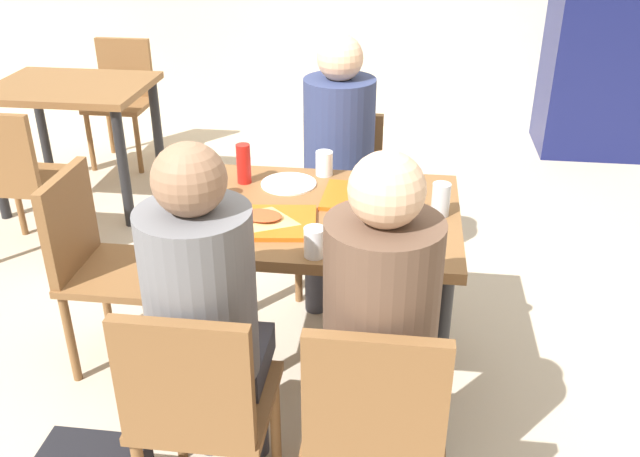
{
  "coord_description": "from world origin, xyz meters",
  "views": [
    {
      "loc": [
        0.29,
        -2.26,
        1.86
      ],
      "look_at": [
        0.0,
        0.0,
        0.67
      ],
      "focal_mm": 38.82,
      "sensor_mm": 36.0,
      "label": 1
    }
  ],
  "objects_px": {
    "chair_near_left": "(198,403)",
    "chair_left_end": "(98,257)",
    "main_table": "(320,237)",
    "plastic_cup_b": "(315,242)",
    "soda_can": "(441,199)",
    "pizza_slice_a": "(262,217)",
    "plastic_cup_a": "(324,163)",
    "tray_red_near": "(265,223)",
    "background_chair_far": "(123,92)",
    "drink_fridge": "(606,18)",
    "paper_plate_center": "(289,184)",
    "plastic_cup_c": "(215,186)",
    "background_table": "(73,105)",
    "background_chair_near": "(13,174)",
    "person_in_brown_jacket": "(381,318)",
    "condiment_bottle": "(244,164)",
    "chair_far_side": "(340,189)",
    "pizza_slice_b": "(371,193)",
    "foil_bundle": "(203,194)",
    "paper_plate_near_edge": "(357,240)",
    "person_far_side": "(338,152)",
    "chair_near_right": "(375,419)",
    "tray_red_far": "(371,198)",
    "person_in_red": "(205,305)"
  },
  "relations": [
    {
      "from": "chair_near_left",
      "to": "chair_left_end",
      "type": "height_order",
      "value": "same"
    },
    {
      "from": "main_table",
      "to": "chair_near_left",
      "type": "bearing_deg",
      "value": -108.18
    },
    {
      "from": "plastic_cup_b",
      "to": "soda_can",
      "type": "xyz_separation_m",
      "value": [
        0.41,
        0.35,
        0.01
      ]
    },
    {
      "from": "pizza_slice_a",
      "to": "plastic_cup_a",
      "type": "distance_m",
      "value": 0.49
    },
    {
      "from": "tray_red_near",
      "to": "background_chair_far",
      "type": "xyz_separation_m",
      "value": [
        -1.49,
        2.36,
        -0.27
      ]
    },
    {
      "from": "main_table",
      "to": "drink_fridge",
      "type": "height_order",
      "value": "drink_fridge"
    },
    {
      "from": "paper_plate_center",
      "to": "soda_can",
      "type": "distance_m",
      "value": 0.62
    },
    {
      "from": "plastic_cup_a",
      "to": "plastic_cup_b",
      "type": "distance_m",
      "value": 0.67
    },
    {
      "from": "tray_red_near",
      "to": "plastic_cup_a",
      "type": "distance_m",
      "value": 0.5
    },
    {
      "from": "chair_near_left",
      "to": "plastic_cup_c",
      "type": "xyz_separation_m",
      "value": [
        -0.15,
        0.84,
        0.31
      ]
    },
    {
      "from": "background_table",
      "to": "background_chair_near",
      "type": "xyz_separation_m",
      "value": [
        0.0,
        -0.73,
        -0.13
      ]
    },
    {
      "from": "person_in_brown_jacket",
      "to": "condiment_bottle",
      "type": "xyz_separation_m",
      "value": [
        -0.59,
        0.85,
        0.1
      ]
    },
    {
      "from": "chair_far_side",
      "to": "pizza_slice_b",
      "type": "distance_m",
      "value": 0.73
    },
    {
      "from": "condiment_bottle",
      "to": "background_chair_far",
      "type": "bearing_deg",
      "value": 123.7
    },
    {
      "from": "background_chair_far",
      "to": "pizza_slice_b",
      "type": "bearing_deg",
      "value": -48.6
    },
    {
      "from": "chair_left_end",
      "to": "foil_bundle",
      "type": "bearing_deg",
      "value": -2.44
    },
    {
      "from": "tray_red_near",
      "to": "paper_plate_center",
      "type": "bearing_deg",
      "value": 85.87
    },
    {
      "from": "paper_plate_near_edge",
      "to": "pizza_slice_b",
      "type": "xyz_separation_m",
      "value": [
        0.03,
        0.34,
        0.02
      ]
    },
    {
      "from": "plastic_cup_c",
      "to": "condiment_bottle",
      "type": "height_order",
      "value": "condiment_bottle"
    },
    {
      "from": "person_far_side",
      "to": "plastic_cup_c",
      "type": "xyz_separation_m",
      "value": [
        -0.41,
        -0.58,
        0.07
      ]
    },
    {
      "from": "plastic_cup_a",
      "to": "person_in_brown_jacket",
      "type": "bearing_deg",
      "value": -73.88
    },
    {
      "from": "main_table",
      "to": "chair_near_right",
      "type": "xyz_separation_m",
      "value": [
        0.26,
        -0.78,
        -0.15
      ]
    },
    {
      "from": "chair_near_right",
      "to": "pizza_slice_b",
      "type": "relative_size",
      "value": 3.72
    },
    {
      "from": "person_far_side",
      "to": "plastic_cup_c",
      "type": "distance_m",
      "value": 0.71
    },
    {
      "from": "chair_far_side",
      "to": "person_far_side",
      "type": "distance_m",
      "value": 0.28
    },
    {
      "from": "tray_red_far",
      "to": "plastic_cup_b",
      "type": "relative_size",
      "value": 3.6
    },
    {
      "from": "chair_left_end",
      "to": "person_in_brown_jacket",
      "type": "height_order",
      "value": "person_in_brown_jacket"
    },
    {
      "from": "person_in_brown_jacket",
      "to": "person_far_side",
      "type": "xyz_separation_m",
      "value": [
        -0.26,
        1.27,
        0.0
      ]
    },
    {
      "from": "person_in_brown_jacket",
      "to": "tray_red_near",
      "type": "height_order",
      "value": "person_in_brown_jacket"
    },
    {
      "from": "foil_bundle",
      "to": "drink_fridge",
      "type": "bearing_deg",
      "value": 54.34
    },
    {
      "from": "tray_red_far",
      "to": "pizza_slice_a",
      "type": "xyz_separation_m",
      "value": [
        -0.37,
        -0.25,
        0.02
      ]
    },
    {
      "from": "person_in_red",
      "to": "foil_bundle",
      "type": "height_order",
      "value": "person_in_red"
    },
    {
      "from": "chair_near_left",
      "to": "drink_fridge",
      "type": "relative_size",
      "value": 0.44
    },
    {
      "from": "pizza_slice_b",
      "to": "foil_bundle",
      "type": "xyz_separation_m",
      "value": [
        -0.61,
        -0.14,
        0.03
      ]
    },
    {
      "from": "person_in_brown_jacket",
      "to": "paper_plate_near_edge",
      "type": "relative_size",
      "value": 5.67
    },
    {
      "from": "person_in_red",
      "to": "plastic_cup_b",
      "type": "distance_m",
      "value": 0.42
    },
    {
      "from": "pizza_slice_b",
      "to": "foil_bundle",
      "type": "bearing_deg",
      "value": -166.72
    },
    {
      "from": "foil_bundle",
      "to": "person_in_brown_jacket",
      "type": "bearing_deg",
      "value": -41.86
    },
    {
      "from": "tray_red_near",
      "to": "plastic_cup_b",
      "type": "bearing_deg",
      "value": -43.9
    },
    {
      "from": "drink_fridge",
      "to": "background_table",
      "type": "bearing_deg",
      "value": -157.47
    },
    {
      "from": "main_table",
      "to": "plastic_cup_a",
      "type": "height_order",
      "value": "plastic_cup_a"
    },
    {
      "from": "chair_near_left",
      "to": "foil_bundle",
      "type": "bearing_deg",
      "value": 103.27
    },
    {
      "from": "tray_red_far",
      "to": "plastic_cup_c",
      "type": "distance_m",
      "value": 0.59
    },
    {
      "from": "foil_bundle",
      "to": "person_in_red",
      "type": "bearing_deg",
      "value": -73.86
    },
    {
      "from": "chair_near_right",
      "to": "chair_left_end",
      "type": "relative_size",
      "value": 1.0
    },
    {
      "from": "chair_far_side",
      "to": "pizza_slice_a",
      "type": "relative_size",
      "value": 3.65
    },
    {
      "from": "paper_plate_near_edge",
      "to": "plastic_cup_b",
      "type": "relative_size",
      "value": 2.2
    },
    {
      "from": "chair_left_end",
      "to": "background_chair_far",
      "type": "distance_m",
      "value": 2.35
    },
    {
      "from": "tray_red_near",
      "to": "background_chair_near",
      "type": "relative_size",
      "value": 0.43
    },
    {
      "from": "drink_fridge",
      "to": "paper_plate_near_edge",
      "type": "bearing_deg",
      "value": -115.64
    }
  ]
}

